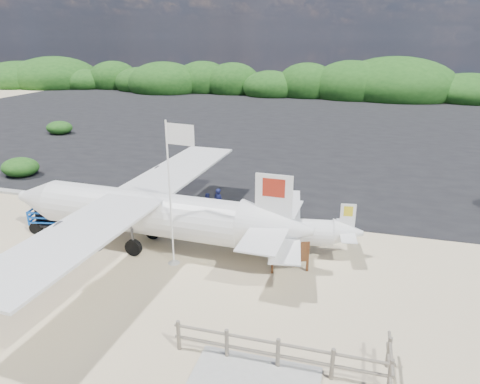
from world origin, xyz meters
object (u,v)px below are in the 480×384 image
object	(u,v)px
flagpole	(174,263)
crew_a	(219,202)
aircraft_small	(203,111)
crew_b	(219,221)
signboard	(290,272)
crew_c	(208,207)
aircraft_large	(473,141)
baggage_cart	(62,229)

from	to	relation	value
flagpole	crew_a	xyz separation A→B (m)	(0.26, 5.23, 0.76)
aircraft_small	crew_b	bearing A→B (deg)	103.09
crew_a	flagpole	bearing A→B (deg)	106.76
signboard	flagpole	bearing A→B (deg)	164.64
crew_c	aircraft_small	xyz separation A→B (m)	(-12.09, 32.42, -0.76)
signboard	crew_a	xyz separation A→B (m)	(-4.50, 4.68, 0.76)
signboard	aircraft_small	distance (m)	40.03
crew_a	crew_c	distance (m)	0.87
crew_a	aircraft_large	world-z (taller)	aircraft_large
flagpole	signboard	xyz separation A→B (m)	(4.76, 0.55, 0.00)
flagpole	aircraft_large	world-z (taller)	flagpole
aircraft_large	flagpole	bearing A→B (deg)	60.62
aircraft_large	signboard	bearing A→B (deg)	67.91
aircraft_large	crew_a	bearing A→B (deg)	55.39
signboard	aircraft_large	distance (m)	29.59
signboard	crew_b	distance (m)	4.31
flagpole	aircraft_large	size ratio (longest dim) A/B	0.36
baggage_cart	crew_a	xyz separation A→B (m)	(6.88, 3.65, 0.76)
crew_c	crew_b	bearing A→B (deg)	123.00
signboard	crew_b	size ratio (longest dim) A/B	0.88
crew_a	aircraft_small	world-z (taller)	crew_a
signboard	crew_a	world-z (taller)	crew_a
signboard	aircraft_large	size ratio (longest dim) A/B	0.10
signboard	aircraft_small	xyz separation A→B (m)	(-16.90, 36.29, 0.00)
baggage_cart	crew_a	bearing A→B (deg)	16.96
crew_a	crew_c	world-z (taller)	crew_a
crew_b	signboard	bearing A→B (deg)	174.75
baggage_cart	crew_c	size ratio (longest dim) A/B	1.80
baggage_cart	crew_a	world-z (taller)	crew_a
flagpole	crew_a	size ratio (longest dim) A/B	3.94
crew_b	crew_a	bearing A→B (deg)	-46.52
crew_b	crew_c	distance (m)	2.12
signboard	aircraft_small	world-z (taller)	aircraft_small
aircraft_large	crew_c	bearing A→B (deg)	55.88
crew_b	crew_c	size ratio (longest dim) A/B	1.21
flagpole	crew_b	xyz separation A→B (m)	(1.12, 2.66, 0.91)
crew_a	crew_c	bearing A→B (deg)	88.90
baggage_cart	signboard	bearing A→B (deg)	-16.16
aircraft_large	crew_b	bearing A→B (deg)	59.74
crew_c	flagpole	bearing A→B (deg)	89.99
baggage_cart	aircraft_large	world-z (taller)	aircraft_large
flagpole	aircraft_large	distance (m)	32.33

